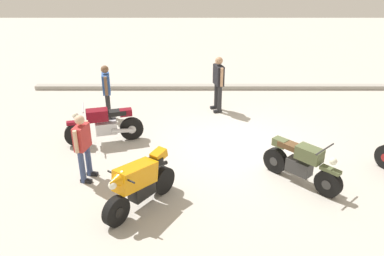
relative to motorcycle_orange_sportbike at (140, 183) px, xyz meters
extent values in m
plane|color=#B7B2A8|center=(2.25, 2.63, -0.59)|extent=(40.00, 40.00, 0.00)
cube|color=#9C978F|center=(2.25, 7.23, -0.52)|extent=(14.00, 0.30, 0.15)
cylinder|color=black|center=(-0.39, -0.54, -0.29)|extent=(0.48, 0.58, 0.60)
cylinder|color=black|center=(0.40, 0.55, -0.29)|extent=(0.53, 0.62, 0.60)
cylinder|color=black|center=(-0.39, -0.54, -0.29)|extent=(0.27, 0.28, 0.21)
cylinder|color=black|center=(0.40, 0.55, -0.29)|extent=(0.27, 0.28, 0.21)
cube|color=black|center=(0.04, 0.05, -0.19)|extent=(0.56, 0.62, 0.32)
cube|color=orange|center=(-0.05, -0.07, 0.21)|extent=(0.87, 1.01, 0.57)
cone|color=orange|center=(-0.36, -0.49, 0.36)|extent=(0.48, 0.49, 0.39)
cube|color=black|center=(0.18, 0.25, 0.28)|extent=(0.56, 0.64, 0.12)
cube|color=orange|center=(0.36, 0.49, 0.36)|extent=(0.38, 0.41, 0.23)
cylinder|color=black|center=(0.27, 0.50, 0.18)|extent=(0.31, 0.37, 0.17)
cylinder|color=black|center=(0.40, 0.41, 0.18)|extent=(0.31, 0.37, 0.17)
cylinder|color=black|center=(-0.28, -0.38, 0.38)|extent=(0.59, 0.44, 0.04)
sphere|color=silver|center=(-0.41, -0.56, 0.31)|extent=(0.16, 0.16, 0.16)
cylinder|color=black|center=(3.94, 0.42, -0.29)|extent=(0.53, 0.55, 0.60)
cylinder|color=black|center=(3.01, 1.40, -0.29)|extent=(0.53, 0.55, 0.60)
cylinder|color=#333333|center=(3.94, 0.42, -0.29)|extent=(0.28, 0.28, 0.21)
cylinder|color=#333333|center=(3.01, 1.40, -0.29)|extent=(0.28, 0.28, 0.21)
cube|color=#333333|center=(3.44, 0.94, -0.19)|extent=(0.59, 0.60, 0.32)
cube|color=#515B38|center=(3.58, 0.80, 0.21)|extent=(0.62, 0.63, 0.30)
cube|color=#515B38|center=(3.94, 0.42, 0.04)|extent=(0.42, 0.43, 0.08)
cube|color=brown|center=(3.27, 1.13, 0.23)|extent=(0.60, 0.61, 0.12)
cube|color=#515B38|center=(3.07, 1.34, 0.21)|extent=(0.38, 0.38, 0.18)
cylinder|color=#333333|center=(3.29, 1.35, -0.24)|extent=(0.46, 0.48, 0.16)
cylinder|color=#333333|center=(3.81, 0.56, 0.46)|extent=(0.53, 0.51, 0.04)
sphere|color=silver|center=(3.96, 0.40, 0.26)|extent=(0.16, 0.16, 0.16)
cylinder|color=black|center=(-2.00, 2.72, -0.27)|extent=(0.65, 0.28, 0.64)
cylinder|color=black|center=(-0.60, 3.09, -0.27)|extent=(0.65, 0.28, 0.64)
cylinder|color=silver|center=(-2.00, 2.72, -0.27)|extent=(0.25, 0.19, 0.22)
cylinder|color=silver|center=(-0.60, 3.09, -0.27)|extent=(0.25, 0.19, 0.22)
cube|color=silver|center=(-1.25, 2.92, -0.17)|extent=(0.61, 0.41, 0.32)
cube|color=maroon|center=(-1.45, 2.87, 0.23)|extent=(0.62, 0.45, 0.30)
cube|color=maroon|center=(-2.00, 2.72, 0.08)|extent=(0.47, 0.27, 0.08)
cube|color=black|center=(-1.01, 2.98, 0.25)|extent=(0.65, 0.41, 0.12)
cube|color=maroon|center=(-0.72, 3.06, 0.23)|extent=(0.37, 0.29, 0.18)
cylinder|color=silver|center=(-0.82, 2.86, -0.22)|extent=(0.57, 0.25, 0.16)
cylinder|color=silver|center=(-1.77, 2.78, 0.48)|extent=(0.21, 0.69, 0.04)
sphere|color=silver|center=(-1.98, 2.73, 0.28)|extent=(0.16, 0.16, 0.16)
cylinder|color=#384772|center=(-1.40, 0.94, -0.20)|extent=(0.16, 0.16, 0.78)
cube|color=black|center=(-1.35, 0.93, -0.55)|extent=(0.28, 0.16, 0.08)
cylinder|color=#384772|center=(-1.33, 1.24, -0.20)|extent=(0.16, 0.16, 0.78)
cube|color=black|center=(-1.28, 1.23, -0.55)|extent=(0.28, 0.16, 0.08)
cube|color=#B23333|center=(-1.37, 1.09, 0.47)|extent=(0.31, 0.48, 0.56)
cylinder|color=#D8AD8C|center=(-1.43, 0.83, 0.48)|extent=(0.11, 0.11, 0.52)
cylinder|color=#D8AD8C|center=(-1.31, 1.35, 0.48)|extent=(0.11, 0.11, 0.52)
sphere|color=#D8AD8C|center=(-1.37, 1.09, 0.88)|extent=(0.21, 0.21, 0.21)
cylinder|color=#262628|center=(1.84, 5.34, -0.16)|extent=(0.16, 0.16, 0.88)
cube|color=black|center=(1.78, 5.32, -0.55)|extent=(0.28, 0.17, 0.08)
cylinder|color=#262628|center=(1.93, 5.00, -0.16)|extent=(0.16, 0.16, 0.88)
cube|color=black|center=(1.87, 4.99, -0.55)|extent=(0.28, 0.17, 0.08)
cube|color=black|center=(1.88, 5.17, 0.59)|extent=(0.34, 0.53, 0.62)
cylinder|color=tan|center=(1.80, 5.45, 0.61)|extent=(0.11, 0.11, 0.58)
cylinder|color=tan|center=(1.96, 4.89, 0.61)|extent=(0.11, 0.11, 0.58)
sphere|color=tan|center=(1.88, 5.17, 1.05)|extent=(0.24, 0.24, 0.24)
cylinder|color=#262628|center=(-1.47, 4.34, -0.18)|extent=(0.15, 0.15, 0.84)
cube|color=black|center=(-1.41, 4.35, -0.55)|extent=(0.27, 0.15, 0.08)
cylinder|color=#262628|center=(-1.54, 4.66, -0.18)|extent=(0.15, 0.15, 0.84)
cube|color=black|center=(-1.48, 4.67, -0.55)|extent=(0.27, 0.15, 0.08)
cube|color=#3359A5|center=(-1.50, 4.50, 0.54)|extent=(0.31, 0.50, 0.59)
cylinder|color=brown|center=(-1.45, 4.22, 0.56)|extent=(0.11, 0.11, 0.56)
cylinder|color=brown|center=(-1.56, 4.77, 0.56)|extent=(0.11, 0.11, 0.56)
sphere|color=brown|center=(-1.50, 4.50, 0.98)|extent=(0.23, 0.23, 0.23)
camera|label=1|loc=(1.05, -6.59, 4.32)|focal=36.69mm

